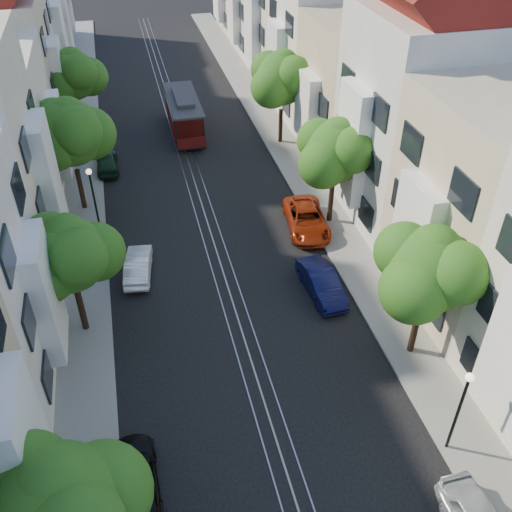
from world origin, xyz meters
TOP-DOWN VIEW (x-y plane):
  - ground at (0.00, 28.00)m, footprint 200.00×200.00m
  - sidewalk_east at (7.25, 28.00)m, footprint 2.50×80.00m
  - sidewalk_west at (-7.25, 28.00)m, footprint 2.50×80.00m
  - rail_left at (-0.55, 28.00)m, footprint 0.06×80.00m
  - rail_slot at (0.00, 28.00)m, footprint 0.06×80.00m
  - rail_right at (0.55, 28.00)m, footprint 0.06×80.00m
  - lane_line at (0.00, 28.00)m, footprint 0.08×80.00m
  - townhouses_east at (11.87, 27.91)m, footprint 7.75×72.00m
  - tree_e_b at (7.26, 8.98)m, footprint 4.93×4.08m
  - tree_e_c at (7.26, 19.98)m, footprint 4.84×3.99m
  - tree_e_d at (7.26, 30.98)m, footprint 5.01×4.16m
  - tree_w_b at (-7.14, 13.98)m, footprint 4.72×3.87m
  - tree_w_c at (-7.14, 24.98)m, footprint 5.13×4.28m
  - tree_w_d at (-7.14, 35.98)m, footprint 4.84×3.99m
  - lamp_east at (6.30, 4.00)m, footprint 0.32×0.32m
  - lamp_west at (-6.30, 22.00)m, footprint 0.32×0.32m
  - cable_car at (0.50, 34.46)m, footprint 2.30×7.26m
  - parked_car_e_mid at (4.57, 13.87)m, footprint 1.67×4.10m
  - parked_car_e_far at (5.60, 19.58)m, footprint 2.79×5.08m
  - parked_car_w_near at (-5.49, 5.06)m, footprint 1.86×4.36m
  - parked_car_w_mid at (-4.40, 17.61)m, footprint 1.78×3.81m
  - parked_car_w_far at (-5.60, 29.81)m, footprint 1.53×3.73m

SIDE VIEW (x-z plane):
  - ground at x=0.00m, z-range 0.00..0.00m
  - lane_line at x=0.00m, z-range 0.00..0.01m
  - rail_left at x=-0.55m, z-range 0.00..0.02m
  - rail_slot at x=0.00m, z-range 0.00..0.02m
  - rail_right at x=0.55m, z-range 0.00..0.02m
  - sidewalk_east at x=7.25m, z-range 0.00..0.12m
  - sidewalk_west at x=-7.25m, z-range 0.00..0.12m
  - parked_car_w_mid at x=-4.40m, z-range 0.00..1.21m
  - parked_car_w_near at x=-5.49m, z-range 0.00..1.25m
  - parked_car_w_far at x=-5.60m, z-range 0.00..1.26m
  - parked_car_e_mid at x=4.57m, z-range 0.00..1.32m
  - parked_car_e_far at x=5.60m, z-range 0.00..1.35m
  - cable_car at x=0.50m, z-range 0.26..3.04m
  - lamp_east at x=6.30m, z-range 0.77..4.93m
  - lamp_west at x=-6.30m, z-range 0.77..4.93m
  - tree_w_b at x=-7.14m, z-range 1.26..7.53m
  - tree_e_c at x=7.26m, z-range 1.34..7.86m
  - tree_w_d at x=-7.14m, z-range 1.34..7.86m
  - tree_e_b at x=7.26m, z-range 1.39..8.07m
  - tree_e_d at x=7.26m, z-range 1.44..8.29m
  - tree_w_c at x=-7.14m, z-range 1.52..8.62m
  - townhouses_east at x=11.87m, z-range -0.82..11.18m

